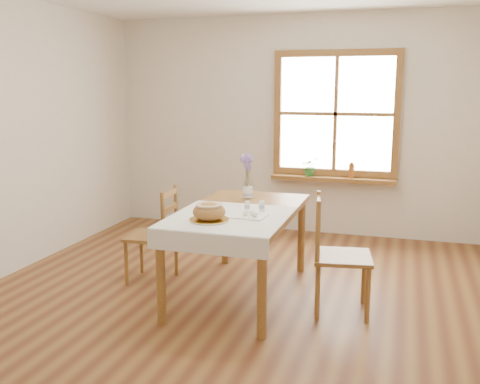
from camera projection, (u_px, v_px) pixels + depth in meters
The scene contains 18 objects.
ground at pixel (229, 307), 4.35m from camera, with size 5.00×5.00×0.00m, color brown.
room_walls at pixel (228, 94), 4.02m from camera, with size 4.60×5.10×2.65m.
window at pixel (336, 114), 6.24m from camera, with size 1.46×0.08×1.46m.
window_sill at pixel (333, 179), 6.32m from camera, with size 1.46×0.20×0.05m.
dining_table at pixel (240, 219), 4.50m from camera, with size 0.90×1.60×0.75m.
table_linen at pixel (229, 217), 4.20m from camera, with size 0.91×0.99×0.01m, color white.
chair_left at pixel (151, 235), 4.87m from camera, with size 0.41×0.43×0.87m, color olive, non-canonical shape.
chair_right at pixel (343, 255), 4.18m from camera, with size 0.44×0.46×0.94m, color olive, non-canonical shape.
bread_plate at pixel (209, 220), 4.06m from camera, with size 0.29×0.29×0.02m, color silver.
bread_loaf at pixel (209, 210), 4.05m from camera, with size 0.25×0.25×0.14m, color #A9763C.
egg_napkin at pixel (249, 216), 4.19m from camera, with size 0.26×0.22×0.01m, color white.
eggs at pixel (249, 213), 4.19m from camera, with size 0.20×0.18×0.04m, color white, non-canonical shape.
salt_shaker at pixel (247, 206), 4.39m from camera, with size 0.05×0.05×0.09m, color silver.
pepper_shaker at pixel (262, 206), 4.37m from camera, with size 0.05×0.05×0.09m, color silver.
flower_vase at pixel (248, 193), 4.92m from camera, with size 0.09×0.09×0.10m, color silver.
lavender_bouquet at pixel (248, 172), 4.88m from camera, with size 0.16×0.16×0.30m, color #6D5596, non-canonical shape.
potted_plant at pixel (310, 168), 6.38m from camera, with size 0.20×0.23×0.18m, color #2C6729.
amber_bottle at pixel (351, 170), 6.24m from camera, with size 0.07×0.07×0.19m, color #9B541C.
Camera 1 is at (1.29, -3.88, 1.77)m, focal length 40.00 mm.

